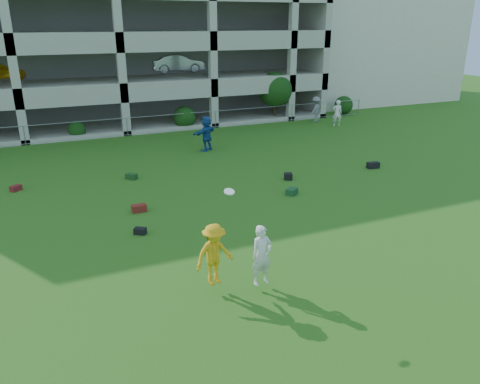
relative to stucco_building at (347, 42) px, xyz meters
name	(u,v)px	position (x,y,z in m)	size (l,w,h in m)	color
ground	(256,273)	(-23.00, -28.00, -5.00)	(100.00, 100.00, 0.00)	#235114
stucco_building	(347,42)	(0.00, 0.00, 0.00)	(16.00, 14.00, 10.00)	beige
bystander_d	(206,133)	(-19.60, -14.41, -4.02)	(1.82, 0.58, 1.97)	#1F4790
bystander_e	(337,113)	(-9.04, -11.88, -4.09)	(0.66, 0.44, 1.82)	silver
bystander_f	(316,109)	(-9.60, -10.00, -4.09)	(1.17, 0.67, 1.81)	slate
bag_red_a	(139,208)	(-25.09, -21.94, -4.86)	(0.55, 0.30, 0.28)	#5E1018
bag_black_b	(140,231)	(-25.50, -23.96, -4.89)	(0.40, 0.25, 0.22)	black
bag_green_c	(292,192)	(-18.77, -22.65, -4.87)	(0.50, 0.35, 0.26)	#153B1A
crate_d	(288,176)	(-17.92, -20.84, -4.85)	(0.35, 0.35, 0.30)	black
bag_black_e	(373,165)	(-13.16, -20.98, -4.85)	(0.60, 0.30, 0.30)	black
bag_red_f	(16,188)	(-29.46, -17.44, -4.88)	(0.45, 0.28, 0.24)	#5C1D0F
bag_green_g	(131,176)	(-24.56, -17.84, -4.88)	(0.50, 0.30, 0.25)	#153413
frisbee_contest	(227,255)	(-24.13, -28.52, -3.90)	(2.16, 1.01, 2.78)	orange
parking_garage	(99,34)	(-23.01, -0.30, 1.01)	(30.00, 14.00, 12.00)	#9E998C
fence	(127,126)	(-23.00, -9.00, -4.39)	(36.06, 0.06, 1.20)	gray
shrub_row	(192,106)	(-18.41, -8.30, -3.49)	(34.38, 2.52, 3.50)	#163D11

